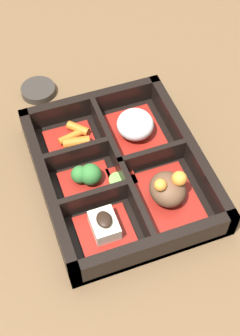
# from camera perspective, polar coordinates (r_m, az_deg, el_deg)

# --- Properties ---
(ground_plane) EXTENTS (3.00, 3.00, 0.00)m
(ground_plane) POSITION_cam_1_polar(r_m,az_deg,el_deg) (0.67, 0.00, -1.25)
(ground_plane) COLOR brown
(bento_base) EXTENTS (0.27, 0.22, 0.01)m
(bento_base) POSITION_cam_1_polar(r_m,az_deg,el_deg) (0.67, 0.00, -1.01)
(bento_base) COLOR black
(bento_base) RESTS_ON ground_plane
(bento_rim) EXTENTS (0.27, 0.22, 0.05)m
(bento_rim) POSITION_cam_1_polar(r_m,az_deg,el_deg) (0.65, -0.21, -0.18)
(bento_rim) COLOR black
(bento_rim) RESTS_ON ground_plane
(bowl_rice) EXTENTS (0.10, 0.08, 0.04)m
(bowl_rice) POSITION_cam_1_polar(r_m,az_deg,el_deg) (0.69, 1.86, 5.02)
(bowl_rice) COLOR maroon
(bowl_rice) RESTS_ON bento_base
(bowl_stew) EXTENTS (0.10, 0.08, 0.06)m
(bowl_stew) POSITION_cam_1_polar(r_m,az_deg,el_deg) (0.63, 5.83, -2.79)
(bowl_stew) COLOR maroon
(bowl_stew) RESTS_ON bento_base
(bowl_carrots) EXTENTS (0.06, 0.07, 0.02)m
(bowl_carrots) POSITION_cam_1_polar(r_m,az_deg,el_deg) (0.69, -5.76, 3.52)
(bowl_carrots) COLOR maroon
(bowl_carrots) RESTS_ON bento_base
(bowl_greens) EXTENTS (0.06, 0.07, 0.04)m
(bowl_greens) POSITION_cam_1_polar(r_m,az_deg,el_deg) (0.64, -3.90, -1.06)
(bowl_greens) COLOR maroon
(bowl_greens) RESTS_ON bento_base
(bowl_tofu) EXTENTS (0.06, 0.07, 0.03)m
(bowl_tofu) POSITION_cam_1_polar(r_m,az_deg,el_deg) (0.60, -1.90, -7.19)
(bowl_tofu) COLOR maroon
(bowl_tofu) RESTS_ON bento_base
(bowl_pickles) EXTENTS (0.04, 0.04, 0.01)m
(bowl_pickles) POSITION_cam_1_polar(r_m,az_deg,el_deg) (0.65, -0.21, -1.32)
(bowl_pickles) COLOR maroon
(bowl_pickles) RESTS_ON bento_base
(sauce_dish) EXTENTS (0.06, 0.06, 0.01)m
(sauce_dish) POSITION_cam_1_polar(r_m,az_deg,el_deg) (0.79, -9.93, 9.33)
(sauce_dish) COLOR #2D2823
(sauce_dish) RESTS_ON ground_plane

